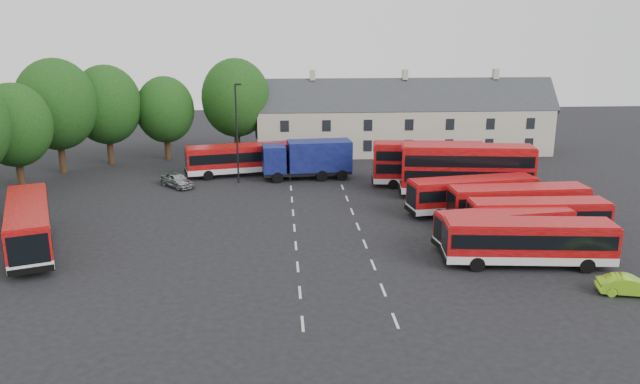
{
  "coord_description": "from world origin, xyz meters",
  "views": [
    {
      "loc": [
        -1.1,
        -44.14,
        15.57
      ],
      "look_at": [
        2.17,
        4.42,
        2.2
      ],
      "focal_mm": 35.0,
      "sensor_mm": 36.0,
      "label": 1
    }
  ],
  "objects": [
    {
      "name": "bus_row_a",
      "position": [
        15.06,
        -6.82,
        1.85
      ],
      "size": [
        11.09,
        3.59,
        3.08
      ],
      "rotation": [
        0.0,
        0.0,
        -0.1
      ],
      "color": "silver",
      "rests_on": "ground"
    },
    {
      "name": "bus_row_b",
      "position": [
        14.66,
        -3.42,
        1.66
      ],
      "size": [
        9.96,
        3.55,
        2.76
      ],
      "rotation": [
        0.0,
        0.0,
        0.14
      ],
      "color": "silver",
      "rests_on": "ground"
    },
    {
      "name": "bus_dd_south",
      "position": [
        15.82,
        9.74,
        2.75
      ],
      "size": [
        12.04,
        4.16,
        4.84
      ],
      "rotation": [
        0.0,
        0.0,
        -0.13
      ],
      "color": "silver",
      "rests_on": "ground"
    },
    {
      "name": "silver_car",
      "position": [
        -11.02,
        15.2,
        0.7
      ],
      "size": [
        3.95,
        4.19,
        1.4
      ],
      "primitive_type": "imported",
      "rotation": [
        0.0,
        0.0,
        0.72
      ],
      "color": "#9EA1A5",
      "rests_on": "ground"
    },
    {
      "name": "bus_west",
      "position": [
        -18.61,
        -1.58,
        2.03
      ],
      "size": [
        6.73,
        12.17,
        3.39
      ],
      "rotation": [
        0.0,
        0.0,
        1.93
      ],
      "color": "silver",
      "rests_on": "ground"
    },
    {
      "name": "lane_markings",
      "position": [
        2.5,
        2.0,
        0.01
      ],
      "size": [
        5.15,
        33.8,
        0.01
      ],
      "color": "beige",
      "rests_on": "ground"
    },
    {
      "name": "treeline",
      "position": [
        -20.74,
        19.36,
        6.68
      ],
      "size": [
        29.92,
        32.59,
        12.01
      ],
      "color": "black",
      "rests_on": "ground"
    },
    {
      "name": "box_truck",
      "position": [
        1.86,
        17.62,
        2.19
      ],
      "size": [
        9.13,
        3.58,
        3.9
      ],
      "rotation": [
        0.0,
        0.0,
        0.09
      ],
      "color": "black",
      "rests_on": "ground"
    },
    {
      "name": "lime_car",
      "position": [
        19.29,
        -11.59,
        0.58
      ],
      "size": [
        3.71,
        1.93,
        1.16
      ],
      "primitive_type": "imported",
      "rotation": [
        0.0,
        0.0,
        1.36
      ],
      "color": "#8BD420",
      "rests_on": "ground"
    },
    {
      "name": "lamppost",
      "position": [
        -5.15,
        16.45,
        5.24
      ],
      "size": [
        0.68,
        0.28,
        9.83
      ],
      "rotation": [
        0.0,
        0.0,
        -0.07
      ],
      "color": "black",
      "rests_on": "ground"
    },
    {
      "name": "ground",
      "position": [
        0.0,
        0.0,
        0.0
      ],
      "size": [
        140.0,
        140.0,
        0.0
      ],
      "primitive_type": "plane",
      "color": "black",
      "rests_on": "ground"
    },
    {
      "name": "bus_row_e",
      "position": [
        14.9,
        4.75,
        1.83
      ],
      "size": [
        11.02,
        4.03,
        3.05
      ],
      "rotation": [
        0.0,
        0.0,
        0.15
      ],
      "color": "silver",
      "rests_on": "ground"
    },
    {
      "name": "bus_row_d",
      "position": [
        17.64,
        1.79,
        1.85
      ],
      "size": [
        10.97,
        2.9,
        3.08
      ],
      "rotation": [
        0.0,
        0.0,
        0.03
      ],
      "color": "silver",
      "rests_on": "ground"
    },
    {
      "name": "bus_north",
      "position": [
        -5.01,
        19.62,
        1.92
      ],
      "size": [
        11.61,
        5.06,
        3.2
      ],
      "rotation": [
        0.0,
        0.0,
        0.23
      ],
      "color": "silver",
      "rests_on": "ground"
    },
    {
      "name": "bus_row_c",
      "position": [
        17.94,
        -1.46,
        1.73
      ],
      "size": [
        10.25,
        2.61,
        2.88
      ],
      "rotation": [
        0.0,
        0.0,
        -0.02
      ],
      "color": "silver",
      "rests_on": "ground"
    },
    {
      "name": "bus_dd_north",
      "position": [
        13.28,
        13.72,
        2.47
      ],
      "size": [
        10.8,
        3.64,
        4.34
      ],
      "rotation": [
        0.0,
        0.0,
        -0.12
      ],
      "color": "silver",
      "rests_on": "ground"
    },
    {
      "name": "terrace_houses",
      "position": [
        14.0,
        30.0,
        3.86
      ],
      "size": [
        35.7,
        7.13,
        10.06
      ],
      "color": "beige",
      "rests_on": "ground"
    }
  ]
}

